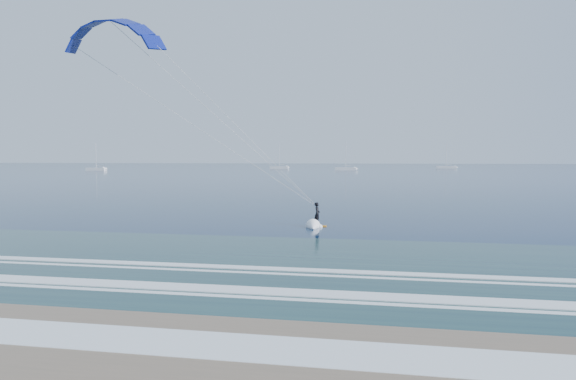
% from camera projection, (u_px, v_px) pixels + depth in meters
% --- Properties ---
extents(ground, '(900.00, 900.00, 0.00)m').
position_uv_depth(ground, '(54.00, 331.00, 15.49)').
color(ground, '#07203E').
rests_on(ground, ground).
extents(kitesurfer_rig, '(20.33, 6.47, 16.42)m').
position_uv_depth(kitesurfer_rig, '(213.00, 114.00, 37.64)').
color(kitesurfer_rig, orange).
rests_on(kitesurfer_rig, ground).
extents(sailboat_0, '(8.10, 2.40, 11.10)m').
position_uv_depth(sailboat_0, '(96.00, 169.00, 207.00)').
color(sailboat_0, silver).
rests_on(sailboat_0, ground).
extents(sailboat_1, '(8.65, 2.40, 11.67)m').
position_uv_depth(sailboat_1, '(279.00, 167.00, 240.77)').
color(sailboat_1, silver).
rests_on(sailboat_1, ground).
extents(sailboat_2, '(8.71, 2.40, 12.09)m').
position_uv_depth(sailboat_2, '(346.00, 169.00, 212.15)').
color(sailboat_2, silver).
rests_on(sailboat_2, ground).
extents(sailboat_3, '(9.39, 2.40, 12.68)m').
position_uv_depth(sailboat_3, '(446.00, 167.00, 247.71)').
color(sailboat_3, silver).
rests_on(sailboat_3, ground).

